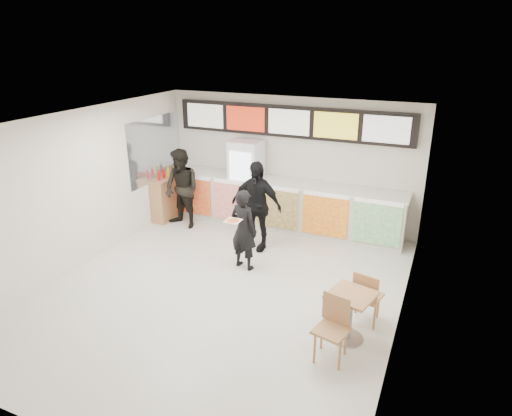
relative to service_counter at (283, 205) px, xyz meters
The scene contains 15 objects.
floor 3.15m from the service_counter, 90.00° to the right, with size 7.00×7.00×0.00m, color beige.
ceiling 3.93m from the service_counter, 90.00° to the right, with size 7.00×7.00×0.00m, color white.
wall_back 1.01m from the service_counter, 90.00° to the left, with size 6.00×6.00×0.00m, color silver.
wall_left 4.41m from the service_counter, 134.13° to the right, with size 7.00×7.00×0.00m, color silver.
wall_right 4.41m from the service_counter, 45.87° to the right, with size 7.00×7.00×0.00m, color silver.
service_counter is the anchor object (origin of this frame).
menu_board 1.90m from the service_counter, 90.00° to the left, with size 5.50×0.14×0.70m.
drinks_fridge 1.03m from the service_counter, behind, with size 0.70×0.67×2.00m.
mirror_panel 3.28m from the service_counter, 167.87° to the right, with size 0.01×2.00×1.50m, color #B2B7BF.
customer_main 2.13m from the service_counter, 90.29° to the right, with size 0.58×0.38×1.60m, color black.
customer_left 2.36m from the service_counter, 158.92° to the right, with size 0.90×0.70×1.86m, color black.
customer_mid 1.28m from the service_counter, 96.94° to the right, with size 1.12×0.46×1.91m, color black.
pizza_slice 2.64m from the service_counter, 90.24° to the right, with size 0.36×0.36×0.02m.
cafe_table 4.26m from the service_counter, 56.25° to the right, with size 0.79×1.62×0.92m.
condiment_ledge 2.88m from the service_counter, 168.79° to the right, with size 0.38×0.94×1.25m.
Camera 1 is at (3.38, -6.22, 4.27)m, focal length 32.00 mm.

